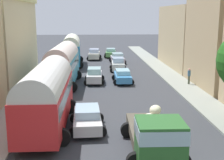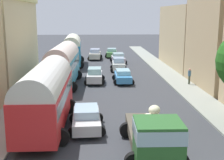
# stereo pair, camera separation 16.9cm
# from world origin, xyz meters

# --- Properties ---
(ground_plane) EXTENTS (154.00, 154.00, 0.00)m
(ground_plane) POSITION_xyz_m (0.00, 27.00, 0.00)
(ground_plane) COLOR #36383D
(sidewalk_left) EXTENTS (2.50, 70.00, 0.14)m
(sidewalk_left) POSITION_xyz_m (-7.25, 27.00, 0.07)
(sidewalk_left) COLOR #999691
(sidewalk_left) RESTS_ON ground
(sidewalk_right) EXTENTS (2.50, 70.00, 0.14)m
(sidewalk_right) POSITION_xyz_m (7.25, 27.00, 0.07)
(sidewalk_right) COLOR gray
(sidewalk_right) RESTS_ON ground
(building_left_2) EXTENTS (5.01, 13.57, 9.02)m
(building_left_2) POSITION_xyz_m (-10.78, 26.70, 4.54)
(building_left_2) COLOR #C7B98D
(building_left_2) RESTS_ON ground
(building_right_3) EXTENTS (4.67, 13.53, 8.13)m
(building_right_3) POSITION_xyz_m (10.83, 35.75, 4.06)
(building_right_3) COLOR tan
(building_right_3) RESTS_ON ground
(parked_bus_0) EXTENTS (3.38, 9.25, 4.05)m
(parked_bus_0) POSITION_xyz_m (-4.55, 13.73, 2.23)
(parked_bus_0) COLOR red
(parked_bus_0) RESTS_ON ground
(parked_bus_1) EXTENTS (3.54, 9.27, 4.12)m
(parked_bus_1) POSITION_xyz_m (-4.68, 25.58, 2.27)
(parked_bus_1) COLOR teal
(parked_bus_1) RESTS_ON ground
(parked_bus_2) EXTENTS (3.39, 8.52, 4.22)m
(parked_bus_2) POSITION_xyz_m (-4.60, 37.73, 2.35)
(parked_bus_2) COLOR teal
(parked_bus_2) RESTS_ON ground
(cargo_truck_0) EXTENTS (3.09, 6.63, 2.45)m
(cargo_truck_0) POSITION_xyz_m (1.30, 8.96, 1.27)
(cargo_truck_0) COLOR #295D28
(cargo_truck_0) RESTS_ON ground
(car_0) EXTENTS (2.16, 3.99, 1.37)m
(car_0) POSITION_xyz_m (1.41, 26.53, 0.70)
(car_0) COLOR #3E8AC9
(car_0) RESTS_ON ground
(car_1) EXTENTS (2.20, 3.73, 1.71)m
(car_1) POSITION_xyz_m (1.48, 33.21, 0.84)
(car_1) COLOR silver
(car_1) RESTS_ON ground
(car_2) EXTENTS (2.39, 3.89, 1.47)m
(car_2) POSITION_xyz_m (1.93, 39.78, 0.74)
(car_2) COLOR silver
(car_2) RESTS_ON ground
(car_3) EXTENTS (2.37, 4.04, 1.48)m
(car_3) POSITION_xyz_m (1.32, 45.98, 0.75)
(car_3) COLOR #56934C
(car_3) RESTS_ON ground
(car_5) EXTENTS (2.34, 4.11, 1.41)m
(car_5) POSITION_xyz_m (-2.07, 13.29, 0.72)
(car_5) COLOR silver
(car_5) RESTS_ON ground
(car_6) EXTENTS (2.19, 3.73, 1.59)m
(car_6) POSITION_xyz_m (-1.54, 26.54, 0.79)
(car_6) COLOR silver
(car_6) RESTS_ON ground
(car_7) EXTENTS (2.38, 4.15, 1.69)m
(car_7) POSITION_xyz_m (-1.46, 43.62, 0.83)
(car_7) COLOR beige
(car_7) RESTS_ON ground
(pedestrian_0) EXTENTS (0.42, 0.42, 1.74)m
(pedestrian_0) POSITION_xyz_m (7.95, 24.80, 1.02)
(pedestrian_0) COLOR #434C3A
(pedestrian_0) RESTS_ON ground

